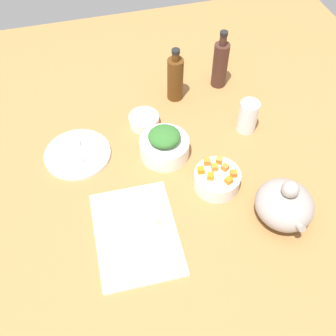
{
  "coord_description": "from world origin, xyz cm",
  "views": [
    {
      "loc": [
        69.96,
        -18.98,
        97.79
      ],
      "look_at": [
        0.0,
        0.0,
        8.0
      ],
      "focal_mm": 42.63,
      "sensor_mm": 36.0,
      "label": 1
    }
  ],
  "objects_px": {
    "cutting_board": "(136,233)",
    "bottle_0": "(175,78)",
    "bowl_small_side": "(144,121)",
    "bottle_1": "(220,64)",
    "drinking_glass_0": "(248,116)",
    "bowl_carrots": "(217,180)",
    "teapot": "(285,204)",
    "plate_tofu": "(78,154)",
    "bowl_greens": "(164,148)"
  },
  "relations": [
    {
      "from": "plate_tofu",
      "to": "teapot",
      "type": "xyz_separation_m",
      "value": [
        0.37,
        0.52,
        0.05
      ]
    },
    {
      "from": "plate_tofu",
      "to": "bottle_0",
      "type": "height_order",
      "value": "bottle_0"
    },
    {
      "from": "bowl_carrots",
      "to": "drinking_glass_0",
      "type": "bearing_deg",
      "value": 138.64
    },
    {
      "from": "plate_tofu",
      "to": "bowl_small_side",
      "type": "height_order",
      "value": "bowl_small_side"
    },
    {
      "from": "cutting_board",
      "to": "drinking_glass_0",
      "type": "height_order",
      "value": "drinking_glass_0"
    },
    {
      "from": "bowl_carrots",
      "to": "bottle_0",
      "type": "xyz_separation_m",
      "value": [
        -0.41,
        -0.01,
        0.06
      ]
    },
    {
      "from": "plate_tofu",
      "to": "bowl_greens",
      "type": "distance_m",
      "value": 0.27
    },
    {
      "from": "plate_tofu",
      "to": "drinking_glass_0",
      "type": "bearing_deg",
      "value": 87.11
    },
    {
      "from": "bottle_1",
      "to": "drinking_glass_0",
      "type": "distance_m",
      "value": 0.24
    },
    {
      "from": "cutting_board",
      "to": "teapot",
      "type": "xyz_separation_m",
      "value": [
        0.05,
        0.4,
        0.05
      ]
    },
    {
      "from": "teapot",
      "to": "drinking_glass_0",
      "type": "relative_size",
      "value": 1.61
    },
    {
      "from": "teapot",
      "to": "drinking_glass_0",
      "type": "bearing_deg",
      "value": 174.3
    },
    {
      "from": "cutting_board",
      "to": "bowl_small_side",
      "type": "bearing_deg",
      "value": 164.01
    },
    {
      "from": "bowl_carrots",
      "to": "bowl_small_side",
      "type": "relative_size",
      "value": 1.34
    },
    {
      "from": "bowl_small_side",
      "to": "plate_tofu",
      "type": "bearing_deg",
      "value": -71.28
    },
    {
      "from": "bowl_greens",
      "to": "bottle_1",
      "type": "distance_m",
      "value": 0.4
    },
    {
      "from": "cutting_board",
      "to": "bottle_0",
      "type": "distance_m",
      "value": 0.57
    },
    {
      "from": "bottle_1",
      "to": "drinking_glass_0",
      "type": "bearing_deg",
      "value": 2.51
    },
    {
      "from": "plate_tofu",
      "to": "teapot",
      "type": "height_order",
      "value": "teapot"
    },
    {
      "from": "teapot",
      "to": "cutting_board",
      "type": "bearing_deg",
      "value": -96.47
    },
    {
      "from": "bowl_carrots",
      "to": "bottle_1",
      "type": "bearing_deg",
      "value": 159.68
    },
    {
      "from": "bowl_greens",
      "to": "bowl_small_side",
      "type": "distance_m",
      "value": 0.15
    },
    {
      "from": "bowl_small_side",
      "to": "drinking_glass_0",
      "type": "xyz_separation_m",
      "value": [
        0.11,
        0.32,
        0.04
      ]
    },
    {
      "from": "bowl_carrots",
      "to": "bottle_1",
      "type": "height_order",
      "value": "bottle_1"
    },
    {
      "from": "bowl_carrots",
      "to": "bowl_small_side",
      "type": "distance_m",
      "value": 0.34
    },
    {
      "from": "plate_tofu",
      "to": "bottle_1",
      "type": "height_order",
      "value": "bottle_1"
    },
    {
      "from": "bowl_small_side",
      "to": "bottle_0",
      "type": "relative_size",
      "value": 0.51
    },
    {
      "from": "bowl_carrots",
      "to": "bowl_greens",
      "type": "bearing_deg",
      "value": -143.78
    },
    {
      "from": "plate_tofu",
      "to": "bowl_small_side",
      "type": "bearing_deg",
      "value": 108.72
    },
    {
      "from": "bowl_small_side",
      "to": "cutting_board",
      "type": "bearing_deg",
      "value": -15.99
    },
    {
      "from": "cutting_board",
      "to": "bowl_greens",
      "type": "distance_m",
      "value": 0.3
    },
    {
      "from": "bowl_greens",
      "to": "bowl_carrots",
      "type": "xyz_separation_m",
      "value": [
        0.16,
        0.12,
        -0.0
      ]
    },
    {
      "from": "bowl_small_side",
      "to": "bowl_carrots",
      "type": "bearing_deg",
      "value": 26.08
    },
    {
      "from": "bowl_carrots",
      "to": "bottle_1",
      "type": "relative_size",
      "value": 0.62
    },
    {
      "from": "cutting_board",
      "to": "plate_tofu",
      "type": "xyz_separation_m",
      "value": [
        -0.32,
        -0.12,
        0.0
      ]
    },
    {
      "from": "bottle_1",
      "to": "drinking_glass_0",
      "type": "height_order",
      "value": "bottle_1"
    },
    {
      "from": "bowl_greens",
      "to": "bottle_1",
      "type": "height_order",
      "value": "bottle_1"
    },
    {
      "from": "bowl_greens",
      "to": "bowl_small_side",
      "type": "xyz_separation_m",
      "value": [
        -0.14,
        -0.03,
        -0.01
      ]
    },
    {
      "from": "bottle_0",
      "to": "drinking_glass_0",
      "type": "distance_m",
      "value": 0.28
    },
    {
      "from": "cutting_board",
      "to": "bowl_carrots",
      "type": "relative_size",
      "value": 2.25
    },
    {
      "from": "bottle_1",
      "to": "plate_tofu",
      "type": "bearing_deg",
      "value": -68.5
    },
    {
      "from": "bowl_small_side",
      "to": "teapot",
      "type": "xyz_separation_m",
      "value": [
        0.45,
        0.29,
        0.04
      ]
    },
    {
      "from": "plate_tofu",
      "to": "bowl_small_side",
      "type": "relative_size",
      "value": 2.06
    },
    {
      "from": "plate_tofu",
      "to": "bowl_carrots",
      "type": "xyz_separation_m",
      "value": [
        0.22,
        0.38,
        0.02
      ]
    },
    {
      "from": "teapot",
      "to": "drinking_glass_0",
      "type": "xyz_separation_m",
      "value": [
        -0.34,
        0.03,
        0.0
      ]
    },
    {
      "from": "bowl_greens",
      "to": "teapot",
      "type": "xyz_separation_m",
      "value": [
        0.3,
        0.25,
        0.02
      ]
    },
    {
      "from": "bowl_carrots",
      "to": "bottle_0",
      "type": "relative_size",
      "value": 0.68
    },
    {
      "from": "plate_tofu",
      "to": "bottle_0",
      "type": "distance_m",
      "value": 0.42
    },
    {
      "from": "plate_tofu",
      "to": "teapot",
      "type": "bearing_deg",
      "value": 54.57
    },
    {
      "from": "plate_tofu",
      "to": "bowl_small_side",
      "type": "xyz_separation_m",
      "value": [
        -0.08,
        0.23,
        0.01
      ]
    }
  ]
}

